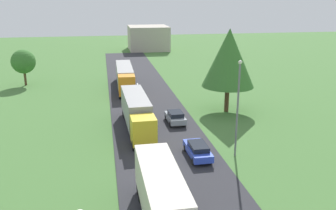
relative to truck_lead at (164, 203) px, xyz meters
name	(u,v)px	position (x,y,z in m)	size (l,w,h in m)	color
road	(175,174)	(2.26, 7.77, -2.15)	(10.00, 140.00, 0.06)	#2B2B30
lane_marking_centre	(188,204)	(2.26, 2.96, -2.12)	(0.16, 118.96, 0.01)	white
truck_lead	(164,203)	(0.00, 0.00, 0.00)	(2.61, 12.19, 3.74)	white
truck_second	(137,111)	(0.10, 19.38, 0.00)	(2.83, 12.67, 3.74)	yellow
truck_third	(125,76)	(0.00, 39.15, -0.10)	(2.74, 14.65, 3.44)	orange
car_third	(198,150)	(4.99, 10.75, -1.37)	(1.88, 4.54, 1.42)	blue
car_fourth	(175,117)	(4.79, 20.57, -1.35)	(2.00, 4.02, 1.46)	#8C939E
lamppost_second	(238,105)	(8.61, 10.54, 2.91)	(0.36, 0.36, 9.21)	slate
tree_oak	(23,62)	(-16.60, 44.24, 1.88)	(4.02, 4.02, 6.09)	#513823
tree_birch	(229,58)	(12.37, 24.15, 4.93)	(6.73, 6.73, 10.83)	#513823
distant_building	(148,38)	(9.41, 83.36, 1.10)	(10.81, 11.33, 6.57)	#B2A899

